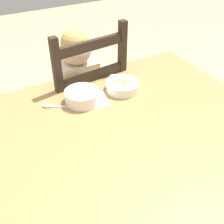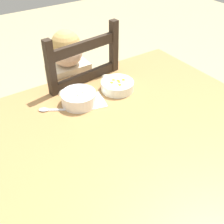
{
  "view_description": "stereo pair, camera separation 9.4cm",
  "coord_description": "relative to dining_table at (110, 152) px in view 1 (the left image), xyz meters",
  "views": [
    {
      "loc": [
        -0.39,
        -0.75,
        1.47
      ],
      "look_at": [
        0.05,
        0.08,
        0.76
      ],
      "focal_mm": 45.54,
      "sensor_mm": 36.0,
      "label": 1
    },
    {
      "loc": [
        -0.47,
        -0.7,
        1.47
      ],
      "look_at": [
        0.05,
        0.08,
        0.76
      ],
      "focal_mm": 45.54,
      "sensor_mm": 36.0,
      "label": 2
    }
  ],
  "objects": [
    {
      "name": "bowl_of_peas",
      "position": [
        -0.0,
        0.28,
        0.12
      ],
      "size": [
        0.16,
        0.16,
        0.06
      ],
      "color": "white",
      "rests_on": "dining_table"
    },
    {
      "name": "child_figure",
      "position": [
        0.11,
        0.57,
        -0.01
      ],
      "size": [
        0.32,
        0.31,
        0.94
      ],
      "color": "beige",
      "rests_on": "ground"
    },
    {
      "name": "paper_napkin",
      "position": [
        0.04,
        0.26,
        0.09
      ],
      "size": [
        0.17,
        0.16,
        0.0
      ],
      "primitive_type": "cube",
      "rotation": [
        0.0,
        0.0,
        -0.24
      ],
      "color": "white",
      "rests_on": "dining_table"
    },
    {
      "name": "spoon",
      "position": [
        -0.14,
        0.31,
        0.09
      ],
      "size": [
        0.13,
        0.09,
        0.01
      ],
      "color": "silver",
      "rests_on": "dining_table"
    },
    {
      "name": "bowl_of_carrots",
      "position": [
        0.21,
        0.28,
        0.11
      ],
      "size": [
        0.16,
        0.16,
        0.05
      ],
      "color": "white",
      "rests_on": "dining_table"
    },
    {
      "name": "dining_chair",
      "position": [
        0.11,
        0.57,
        -0.17
      ],
      "size": [
        0.46,
        0.46,
        0.99
      ],
      "color": "#2D2219",
      "rests_on": "ground"
    },
    {
      "name": "dining_table",
      "position": [
        0.0,
        0.0,
        0.0
      ],
      "size": [
        1.41,
        1.05,
        0.71
      ],
      "color": "#A57744",
      "rests_on": "ground"
    }
  ]
}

